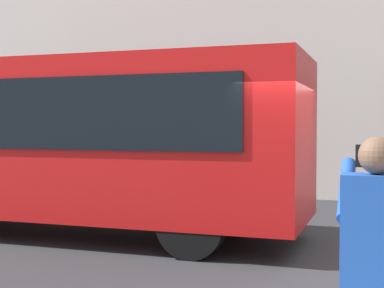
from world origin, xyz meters
TOP-DOWN VIEW (x-y plane):
  - ground_plane at (0.00, 0.00)m, footprint 60.00×60.00m
  - red_bus at (4.94, -0.38)m, footprint 9.05×2.54m
  - pedestrian_photographer at (-0.64, 4.80)m, footprint 0.53×0.52m

SIDE VIEW (x-z plane):
  - ground_plane at x=0.00m, z-range 0.00..0.00m
  - pedestrian_photographer at x=-0.64m, z-range 0.29..1.99m
  - red_bus at x=4.94m, z-range 0.14..3.22m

